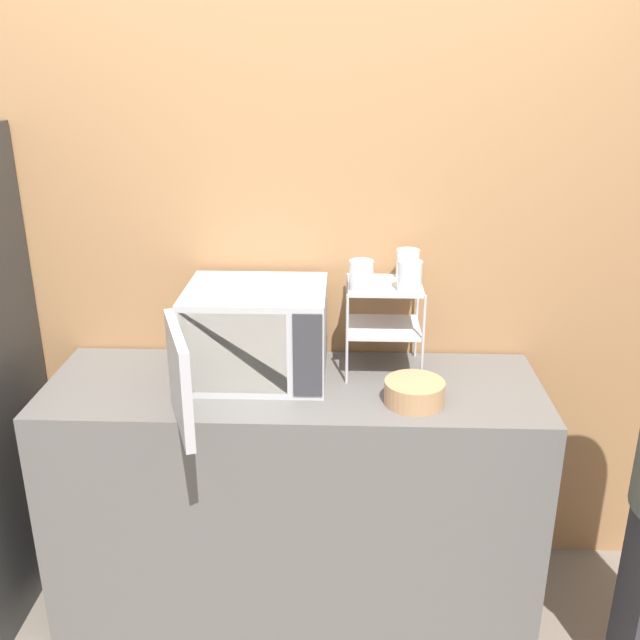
{
  "coord_description": "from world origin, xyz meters",
  "views": [
    {
      "loc": [
        0.18,
        -1.99,
        2.04
      ],
      "look_at": [
        0.09,
        0.32,
        1.16
      ],
      "focal_mm": 40.0,
      "sensor_mm": 36.0,
      "label": 1
    }
  ],
  "objects": [
    {
      "name": "wall_back",
      "position": [
        0.0,
        0.63,
        1.3
      ],
      "size": [
        8.0,
        0.06,
        2.6
      ],
      "color": "#9E7047",
      "rests_on": "ground_plane"
    },
    {
      "name": "counter",
      "position": [
        0.0,
        0.3,
        0.47
      ],
      "size": [
        1.77,
        0.59,
        0.93
      ],
      "color": "#595654",
      "rests_on": "ground_plane"
    },
    {
      "name": "microwave",
      "position": [
        -0.14,
        0.35,
        1.1
      ],
      "size": [
        0.52,
        0.77,
        0.33
      ],
      "color": "#ADADB2",
      "rests_on": "counter"
    },
    {
      "name": "dish_rack",
      "position": [
        0.32,
        0.43,
        1.17
      ],
      "size": [
        0.27,
        0.25,
        0.33
      ],
      "color": "#B2B2B7",
      "rests_on": "counter"
    },
    {
      "name": "glass_front_left",
      "position": [
        0.23,
        0.36,
        1.32
      ],
      "size": [
        0.08,
        0.08,
        0.11
      ],
      "color": "silver",
      "rests_on": "dish_rack"
    },
    {
      "name": "glass_back_right",
      "position": [
        0.41,
        0.51,
        1.32
      ],
      "size": [
        0.08,
        0.08,
        0.11
      ],
      "color": "silver",
      "rests_on": "dish_rack"
    },
    {
      "name": "glass_front_right",
      "position": [
        0.4,
        0.36,
        1.32
      ],
      "size": [
        0.08,
        0.08,
        0.11
      ],
      "color": "silver",
      "rests_on": "dish_rack"
    },
    {
      "name": "bowl",
      "position": [
        0.42,
        0.17,
        0.97
      ],
      "size": [
        0.2,
        0.2,
        0.08
      ],
      "color": "#AD7F56",
      "rests_on": "counter"
    }
  ]
}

